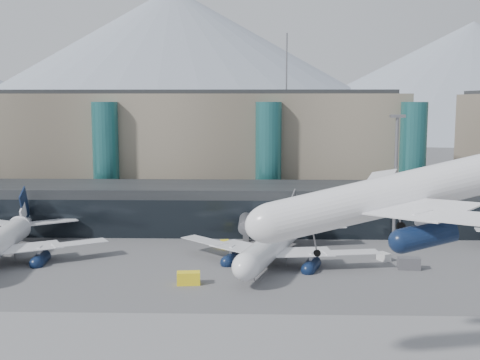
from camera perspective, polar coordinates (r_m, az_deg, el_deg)
name	(u,v)px	position (r m, az deg, el deg)	size (l,w,h in m)	color
ground	(239,329)	(77.75, -0.06, -13.90)	(900.00, 900.00, 0.00)	#515154
concourse	(247,208)	(132.16, 0.64, -2.64)	(170.00, 27.00, 10.00)	black
terminal_main	(157,148)	(165.06, -7.89, 3.01)	(130.00, 30.00, 31.00)	gray
teal_towers	(187,159)	(148.01, -5.06, 1.97)	(116.40, 19.40, 46.00)	#246465
mountain_ridge	(275,76)	(452.84, 3.38, 9.80)	(910.00, 400.00, 110.00)	gray
lightmast_mid	(396,171)	(124.30, 14.55, 0.86)	(3.00, 1.20, 25.60)	slate
hero_jet	(426,179)	(61.52, 17.18, 0.08)	(34.89, 35.04, 11.36)	silver
jet_parked_left	(4,233)	(116.79, -21.51, -4.66)	(38.88, 38.46, 12.57)	silver
jet_parked_mid	(276,235)	(107.53, 3.47, -5.20)	(36.73, 38.56, 12.38)	silver
veh_b	(225,244)	(116.85, -1.39, -6.13)	(2.58, 1.59, 1.49)	yellow
veh_c	(409,263)	(106.66, 15.72, -7.61)	(3.68, 1.94, 2.04)	#4B4B50
veh_d	(396,244)	(121.26, 14.61, -5.89)	(2.50, 1.34, 1.43)	silver
veh_g	(384,257)	(111.09, 13.47, -7.09)	(2.46, 1.43, 1.43)	silver
veh_h	(188,278)	(94.99, -4.91, -9.26)	(3.59, 1.89, 1.98)	yellow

